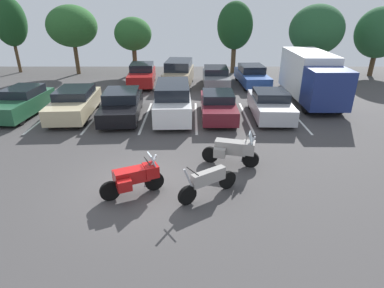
# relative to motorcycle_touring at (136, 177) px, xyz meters

# --- Properties ---
(ground) EXTENTS (44.00, 44.00, 0.10)m
(ground) POSITION_rel_motorcycle_touring_xyz_m (0.06, 0.61, -0.70)
(ground) COLOR #423F3F
(motorcycle_touring) EXTENTS (1.99, 1.27, 1.36)m
(motorcycle_touring) POSITION_rel_motorcycle_touring_xyz_m (0.00, 0.00, 0.00)
(motorcycle_touring) COLOR black
(motorcycle_touring) RESTS_ON ground
(motorcycle_second) EXTENTS (1.94, 1.38, 1.28)m
(motorcycle_second) POSITION_rel_motorcycle_touring_xyz_m (2.37, -0.12, -0.09)
(motorcycle_second) COLOR black
(motorcycle_second) RESTS_ON ground
(motorcycle_third) EXTENTS (2.17, 1.10, 1.42)m
(motorcycle_third) POSITION_rel_motorcycle_touring_xyz_m (3.43, 2.06, 0.03)
(motorcycle_third) COLOR black
(motorcycle_third) RESTS_ON ground
(parking_stripes) EXTENTS (16.76, 5.17, 0.01)m
(parking_stripes) POSITION_rel_motorcycle_touring_xyz_m (-0.69, 7.66, -0.64)
(parking_stripes) COLOR silver
(parking_stripes) RESTS_ON ground
(car_green) EXTENTS (2.07, 4.59, 1.49)m
(car_green) POSITION_rel_motorcycle_touring_xyz_m (-7.62, 8.07, 0.08)
(car_green) COLOR #235638
(car_green) RESTS_ON ground
(car_champagne) EXTENTS (2.22, 4.93, 1.48)m
(car_champagne) POSITION_rel_motorcycle_touring_xyz_m (-4.61, 7.93, 0.10)
(car_champagne) COLOR #C1B289
(car_champagne) RESTS_ON ground
(car_black) EXTENTS (2.28, 4.95, 1.44)m
(car_black) POSITION_rel_motorcycle_touring_xyz_m (-1.98, 7.75, 0.05)
(car_black) COLOR black
(car_black) RESTS_ON ground
(car_white) EXTENTS (2.06, 4.85, 1.87)m
(car_white) POSITION_rel_motorcycle_touring_xyz_m (0.82, 7.62, 0.30)
(car_white) COLOR white
(car_white) RESTS_ON ground
(car_maroon) EXTENTS (1.80, 4.42, 1.38)m
(car_maroon) POSITION_rel_motorcycle_touring_xyz_m (3.27, 7.67, 0.03)
(car_maroon) COLOR maroon
(car_maroon) RESTS_ON ground
(car_silver) EXTENTS (1.99, 4.36, 1.45)m
(car_silver) POSITION_rel_motorcycle_touring_xyz_m (6.13, 7.71, 0.05)
(car_silver) COLOR #B7B7BC
(car_silver) RESTS_ON ground
(car_far_red) EXTENTS (2.08, 4.51, 1.57)m
(car_far_red) POSITION_rel_motorcycle_touring_xyz_m (-1.93, 15.07, 0.12)
(car_far_red) COLOR maroon
(car_far_red) RESTS_ON ground
(car_far_tan) EXTENTS (2.30, 4.46, 1.87)m
(car_far_tan) POSITION_rel_motorcycle_touring_xyz_m (0.86, 14.86, 0.28)
(car_far_tan) COLOR tan
(car_far_tan) RESTS_ON ground
(car_far_grey) EXTENTS (1.91, 4.61, 1.41)m
(car_far_grey) POSITION_rel_motorcycle_touring_xyz_m (3.63, 14.68, 0.06)
(car_far_grey) COLOR slate
(car_far_grey) RESTS_ON ground
(car_far_blue) EXTENTS (2.13, 4.91, 1.45)m
(car_far_blue) POSITION_rel_motorcycle_touring_xyz_m (6.40, 15.12, 0.06)
(car_far_blue) COLOR #2D519E
(car_far_blue) RESTS_ON ground
(box_truck) EXTENTS (2.31, 6.93, 2.93)m
(box_truck) POSITION_rel_motorcycle_touring_xyz_m (9.33, 10.87, 0.92)
(box_truck) COLOR navy
(box_truck) RESTS_ON ground
(tree_center_left) EXTENTS (4.29, 4.29, 5.70)m
(tree_center_left) POSITION_rel_motorcycle_touring_xyz_m (11.90, 18.13, 3.09)
(tree_center_left) COLOR #4C3823
(tree_center_left) RESTS_ON ground
(tree_rear) EXTENTS (3.11, 3.11, 4.70)m
(tree_rear) POSITION_rel_motorcycle_touring_xyz_m (-3.12, 19.23, 2.68)
(tree_rear) COLOR #4C3823
(tree_rear) RESTS_ON ground
(tree_far_right) EXTENTS (2.70, 2.70, 6.31)m
(tree_far_right) POSITION_rel_motorcycle_touring_xyz_m (-13.64, 19.86, 3.62)
(tree_far_right) COLOR #4C3823
(tree_far_right) RESTS_ON ground
(tree_left) EXTENTS (3.77, 3.77, 5.52)m
(tree_left) POSITION_rel_motorcycle_touring_xyz_m (17.18, 18.41, 2.85)
(tree_left) COLOR #4C3823
(tree_left) RESTS_ON ground
(tree_far_left) EXTENTS (3.01, 3.01, 5.91)m
(tree_far_left) POSITION_rel_motorcycle_touring_xyz_m (5.51, 19.69, 3.29)
(tree_far_left) COLOR #4C3823
(tree_far_left) RESTS_ON ground
(tree_center_right) EXTENTS (4.13, 4.13, 5.64)m
(tree_center_right) POSITION_rel_motorcycle_touring_xyz_m (-8.17, 19.20, 3.30)
(tree_center_right) COLOR #4C3823
(tree_center_right) RESTS_ON ground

